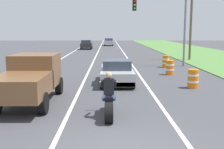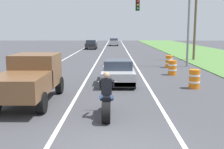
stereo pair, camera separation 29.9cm
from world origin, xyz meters
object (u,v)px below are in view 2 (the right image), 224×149
object	(u,v)px
traffic_light_mast_near	(171,19)
distant_car_far_ahead	(91,44)
pickup_truck_left_lane_brown	(30,77)
construction_barrel_nearest	(194,79)
motorcycle_with_rider	(107,101)
sports_car_silver	(118,73)
construction_barrel_mid	(172,68)
construction_barrel_far	(169,61)
distant_car_further_ahead	(114,42)

from	to	relation	value
traffic_light_mast_near	distant_car_far_ahead	distance (m)	24.38
pickup_truck_left_lane_brown	traffic_light_mast_near	distance (m)	14.95
construction_barrel_nearest	traffic_light_mast_near	bearing A→B (deg)	86.93
motorcycle_with_rider	pickup_truck_left_lane_brown	world-z (taller)	pickup_truck_left_lane_brown
sports_car_silver	construction_barrel_mid	xyz separation A→B (m)	(3.76, 3.11, -0.13)
construction_barrel_nearest	construction_barrel_mid	world-z (taller)	same
construction_barrel_far	distant_car_further_ahead	bearing A→B (deg)	97.76
pickup_truck_left_lane_brown	construction_barrel_nearest	xyz separation A→B (m)	(7.74, 2.96, -0.60)
construction_barrel_mid	pickup_truck_left_lane_brown	bearing A→B (deg)	-135.06
traffic_light_mast_near	sports_car_silver	bearing A→B (deg)	-120.06
sports_car_silver	construction_barrel_far	distance (m)	8.21
distant_car_far_ahead	distant_car_further_ahead	xyz separation A→B (m)	(3.70, 10.71, 0.00)
sports_car_silver	construction_barrel_far	xyz separation A→B (m)	(4.28, 7.00, -0.13)
motorcycle_with_rider	sports_car_silver	distance (m)	6.47
motorcycle_with_rider	construction_barrel_far	distance (m)	14.27
construction_barrel_mid	construction_barrel_far	bearing A→B (deg)	82.45
construction_barrel_far	pickup_truck_left_lane_brown	bearing A→B (deg)	-125.17
sports_car_silver	distant_car_further_ahead	size ratio (longest dim) A/B	1.08
construction_barrel_far	traffic_light_mast_near	bearing A→B (deg)	74.33
distant_car_further_ahead	pickup_truck_left_lane_brown	bearing A→B (deg)	-94.25
sports_car_silver	distant_car_further_ahead	bearing A→B (deg)	90.50
sports_car_silver	distant_car_further_ahead	distance (m)	41.08
distant_car_further_ahead	construction_barrel_nearest	bearing A→B (deg)	-84.14
construction_barrel_nearest	pickup_truck_left_lane_brown	bearing A→B (deg)	-159.07
traffic_light_mast_near	construction_barrel_far	world-z (taller)	traffic_light_mast_near
construction_barrel_mid	distant_car_far_ahead	distance (m)	28.36
distant_car_further_ahead	traffic_light_mast_near	bearing A→B (deg)	-81.71
sports_car_silver	construction_barrel_mid	bearing A→B (deg)	39.56
construction_barrel_nearest	distant_car_further_ahead	size ratio (longest dim) A/B	0.25
pickup_truck_left_lane_brown	construction_barrel_far	distance (m)	13.93
sports_car_silver	pickup_truck_left_lane_brown	bearing A→B (deg)	-130.51
sports_car_silver	construction_barrel_far	size ratio (longest dim) A/B	4.30
motorcycle_with_rider	construction_barrel_nearest	distance (m)	6.74
motorcycle_with_rider	construction_barrel_mid	xyz separation A→B (m)	(4.24, 9.56, -0.09)
construction_barrel_far	construction_barrel_mid	bearing A→B (deg)	-97.55
motorcycle_with_rider	distant_car_far_ahead	xyz separation A→B (m)	(-3.59, 36.82, 0.18)
distant_car_far_ahead	distant_car_further_ahead	bearing A→B (deg)	70.95
pickup_truck_left_lane_brown	distant_car_far_ahead	world-z (taller)	pickup_truck_left_lane_brown
traffic_light_mast_near	construction_barrel_far	distance (m)	3.59
traffic_light_mast_near	distant_car_further_ahead	size ratio (longest dim) A/B	1.50
pickup_truck_left_lane_brown	construction_barrel_mid	distance (m)	10.61
motorcycle_with_rider	construction_barrel_mid	world-z (taller)	motorcycle_with_rider
pickup_truck_left_lane_brown	construction_barrel_far	xyz separation A→B (m)	(8.02, 11.38, -0.60)
pickup_truck_left_lane_brown	construction_barrel_far	world-z (taller)	pickup_truck_left_lane_brown
construction_barrel_nearest	construction_barrel_far	size ratio (longest dim) A/B	1.00
motorcycle_with_rider	distant_car_far_ahead	world-z (taller)	motorcycle_with_rider
sports_car_silver	distant_car_further_ahead	world-z (taller)	distant_car_further_ahead
construction_barrel_mid	construction_barrel_far	size ratio (longest dim) A/B	1.00
traffic_light_mast_near	construction_barrel_far	size ratio (longest dim) A/B	6.00
traffic_light_mast_near	construction_barrel_nearest	world-z (taller)	traffic_light_mast_near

